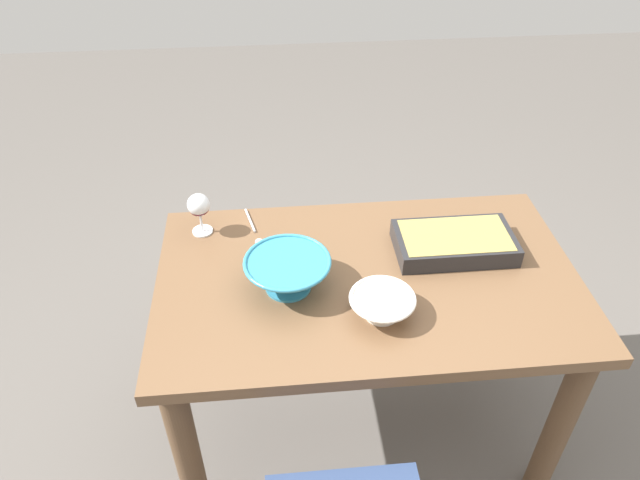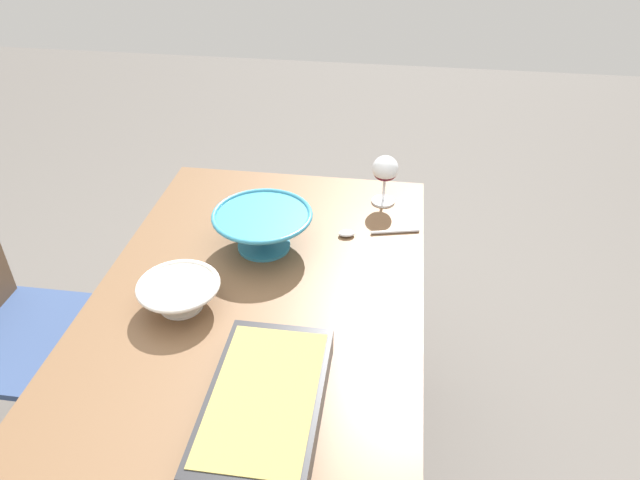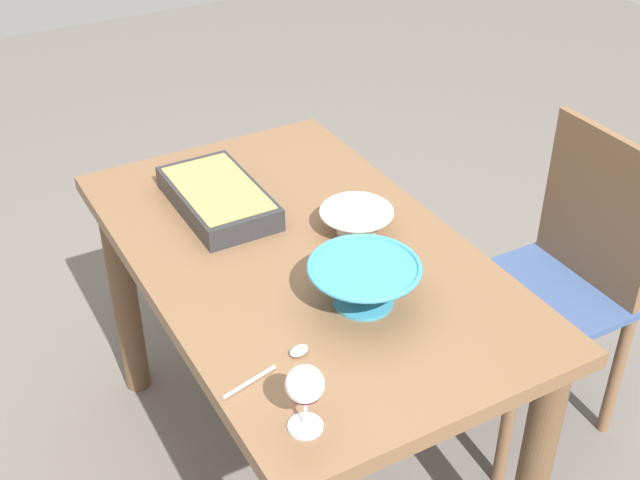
{
  "view_description": "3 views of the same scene",
  "coord_description": "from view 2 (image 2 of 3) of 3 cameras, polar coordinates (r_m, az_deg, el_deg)",
  "views": [
    {
      "loc": [
        0.27,
        1.3,
        1.95
      ],
      "look_at": [
        0.13,
        -0.15,
        0.79
      ],
      "focal_mm": 33.11,
      "sensor_mm": 36.0,
      "label": 1
    },
    {
      "loc": [
        -0.98,
        -0.29,
        1.65
      ],
      "look_at": [
        0.23,
        -0.12,
        0.8
      ],
      "focal_mm": 33.56,
      "sensor_mm": 36.0,
      "label": 2
    },
    {
      "loc": [
        1.49,
        -0.78,
        1.93
      ],
      "look_at": [
        0.09,
        -0.0,
        0.85
      ],
      "focal_mm": 47.41,
      "sensor_mm": 36.0,
      "label": 3
    }
  ],
  "objects": [
    {
      "name": "dining_table",
      "position": [
        1.46,
        -6.12,
        -10.75
      ],
      "size": [
        1.27,
        0.76,
        0.76
      ],
      "color": "brown",
      "rests_on": "ground_plane"
    },
    {
      "name": "chair",
      "position": [
        1.91,
        -27.49,
        -7.12
      ],
      "size": [
        0.42,
        0.45,
        0.92
      ],
      "color": "#334772",
      "rests_on": "ground_plane"
    },
    {
      "name": "wine_glass",
      "position": [
        1.69,
        6.23,
        6.52
      ],
      "size": [
        0.07,
        0.07,
        0.15
      ],
      "color": "white",
      "rests_on": "dining_table"
    },
    {
      "name": "casserole_dish",
      "position": [
        1.12,
        -5.28,
        -15.32
      ],
      "size": [
        0.37,
        0.2,
        0.06
      ],
      "color": "#262628",
      "rests_on": "dining_table"
    },
    {
      "name": "mixing_bowl",
      "position": [
        1.37,
        -13.25,
        -4.95
      ],
      "size": [
        0.19,
        0.19,
        0.07
      ],
      "color": "white",
      "rests_on": "dining_table"
    },
    {
      "name": "small_bowl",
      "position": [
        1.52,
        -5.45,
        1.11
      ],
      "size": [
        0.25,
        0.25,
        0.1
      ],
      "color": "teal",
      "rests_on": "dining_table"
    },
    {
      "name": "serving_spoon",
      "position": [
        1.59,
        4.02,
        0.7
      ],
      "size": [
        0.07,
        0.22,
        0.01
      ],
      "color": "silver",
      "rests_on": "dining_table"
    }
  ]
}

